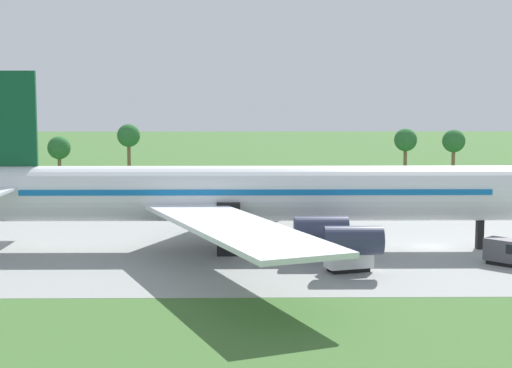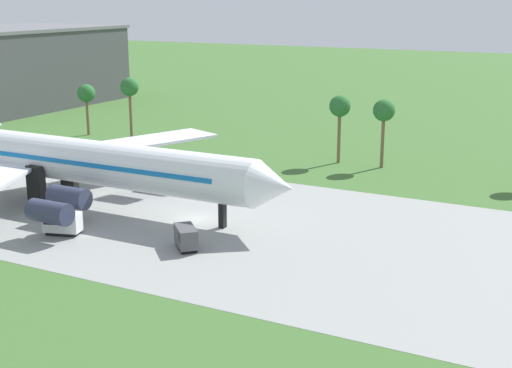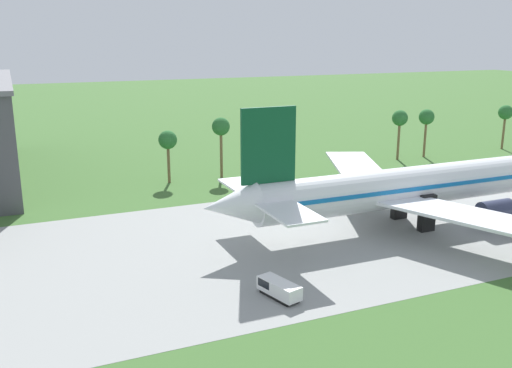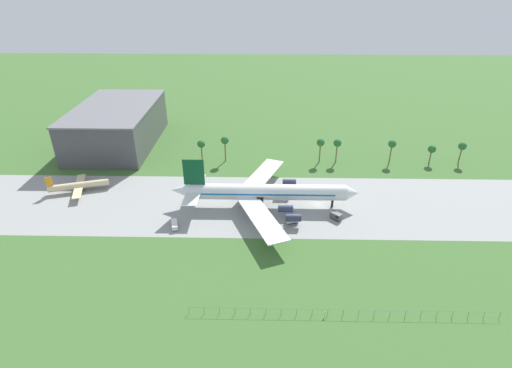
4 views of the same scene
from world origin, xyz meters
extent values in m
plane|color=#3D662D|center=(0.00, 0.00, 0.00)|extent=(600.00, 600.00, 0.00)
cube|color=gray|center=(0.00, 0.00, 0.01)|extent=(320.00, 44.00, 0.02)
cylinder|color=white|center=(-19.24, -1.35, 6.11)|extent=(57.66, 5.92, 5.92)
cone|color=white|center=(-51.76, -1.35, 6.56)|extent=(7.39, 5.62, 5.62)
cube|color=#146BB7|center=(-19.24, -1.35, 6.56)|extent=(49.01, 6.03, 0.59)
cube|color=#0F4C2D|center=(-46.29, -1.35, 14.10)|extent=(7.69, 0.50, 10.06)
cube|color=white|center=(-46.59, -1.35, 7.00)|extent=(5.32, 23.66, 0.30)
cube|color=white|center=(-21.56, -16.79, 5.08)|extent=(18.70, 31.51, 0.44)
cube|color=white|center=(-21.56, 14.09, 5.08)|extent=(18.70, 31.51, 0.44)
cylinder|color=#2D334C|center=(-12.91, -8.45, 3.35)|extent=(5.32, 2.66, 2.66)
cylinder|color=#2D334C|center=(-12.91, 5.75, 3.35)|extent=(5.32, 2.66, 2.66)
cylinder|color=#2D334C|center=(-10.52, 11.66, 3.35)|extent=(5.32, 2.66, 2.66)
cube|color=black|center=(-22.12, -4.60, 2.76)|extent=(2.40, 1.20, 5.52)
cube|color=black|center=(-22.12, 1.90, 2.76)|extent=(2.40, 1.20, 5.52)
cube|color=black|center=(-51.61, -16.04, 0.20)|extent=(2.98, 4.99, 0.40)
cube|color=white|center=(-51.61, -16.04, 1.16)|extent=(3.39, 5.84, 1.52)
cube|color=black|center=(-52.01, -14.58, 1.39)|extent=(2.48, 2.40, 0.90)
cylinder|color=brown|center=(4.84, 38.24, 4.56)|extent=(0.56, 0.56, 9.12)
sphere|color=#28662D|center=(4.84, 38.24, 9.72)|extent=(3.60, 3.60, 3.60)
cylinder|color=brown|center=(-38.65, 38.24, 4.92)|extent=(0.56, 0.56, 9.84)
sphere|color=#28662D|center=(-38.65, 38.24, 10.44)|extent=(3.60, 3.60, 3.60)
cylinder|color=brown|center=(12.46, 38.24, 4.47)|extent=(0.56, 0.56, 8.94)
sphere|color=#28662D|center=(12.46, 38.24, 9.54)|extent=(3.60, 3.60, 3.60)
cylinder|color=brown|center=(37.16, 38.24, 4.38)|extent=(0.56, 0.56, 8.76)
sphere|color=#28662D|center=(37.16, 38.24, 9.36)|extent=(3.60, 3.60, 3.60)
cylinder|color=brown|center=(-49.56, 38.24, 3.96)|extent=(0.56, 0.56, 7.93)
sphere|color=#28662D|center=(-49.56, 38.24, 8.53)|extent=(3.60, 3.60, 3.60)
camera|label=1|loc=(-20.36, -84.62, 16.25)|focal=55.00mm
camera|label=2|loc=(46.90, -73.18, 27.55)|focal=50.00mm
camera|label=3|loc=(-76.75, -67.98, 28.04)|focal=40.00mm
camera|label=4|loc=(-20.97, -129.99, 79.31)|focal=28.00mm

